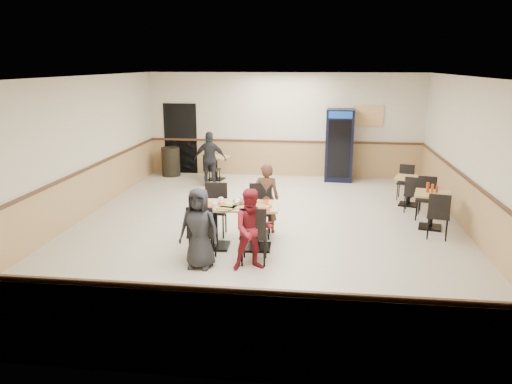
# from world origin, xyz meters

# --- Properties ---
(ground) EXTENTS (10.00, 10.00, 0.00)m
(ground) POSITION_xyz_m (0.00, 0.00, 0.00)
(ground) COLOR beige
(ground) RESTS_ON ground
(room_shell) EXTENTS (10.00, 10.00, 10.00)m
(room_shell) POSITION_xyz_m (1.78, 2.55, 0.58)
(room_shell) COLOR silver
(room_shell) RESTS_ON ground
(main_table) EXTENTS (1.55, 0.83, 0.81)m
(main_table) POSITION_xyz_m (-0.42, -1.12, 0.54)
(main_table) COLOR black
(main_table) RESTS_ON ground
(main_chairs) EXTENTS (1.42, 1.84, 1.03)m
(main_chairs) POSITION_xyz_m (-0.47, -1.12, 0.52)
(main_chairs) COLOR black
(main_chairs) RESTS_ON ground
(diner_woman_left) EXTENTS (0.69, 0.49, 1.34)m
(diner_woman_left) POSITION_xyz_m (-0.87, -2.06, 0.67)
(diner_woman_left) COLOR black
(diner_woman_left) RESTS_ON ground
(diner_woman_right) EXTENTS (0.77, 0.67, 1.34)m
(diner_woman_right) POSITION_xyz_m (0.00, -2.02, 0.67)
(diner_woman_right) COLOR maroon
(diner_woman_right) RESTS_ON ground
(diner_man_opposite) EXTENTS (0.52, 0.35, 1.39)m
(diner_man_opposite) POSITION_xyz_m (0.03, -0.17, 0.69)
(diner_man_opposite) COLOR #503222
(diner_man_opposite) RESTS_ON ground
(lone_diner) EXTENTS (0.87, 0.37, 1.49)m
(lone_diner) POSITION_xyz_m (-1.87, 3.43, 0.74)
(lone_diner) COLOR black
(lone_diner) RESTS_ON ground
(tabletop_clutter) EXTENTS (1.34, 0.75, 0.12)m
(tabletop_clutter) POSITION_xyz_m (-0.42, -1.20, 0.84)
(tabletop_clutter) COLOR red
(tabletop_clutter) RESTS_ON main_table
(side_table_near) EXTENTS (0.83, 0.83, 0.74)m
(side_table_near) POSITION_xyz_m (3.32, 0.47, 0.49)
(side_table_near) COLOR black
(side_table_near) RESTS_ON ground
(side_table_near_chair_south) EXTENTS (0.52, 0.52, 0.93)m
(side_table_near_chair_south) POSITION_xyz_m (3.32, -0.12, 0.47)
(side_table_near_chair_south) COLOR black
(side_table_near_chair_south) RESTS_ON ground
(side_table_near_chair_north) EXTENTS (0.52, 0.52, 0.93)m
(side_table_near_chair_north) POSITION_xyz_m (3.32, 1.06, 0.47)
(side_table_near_chair_north) COLOR black
(side_table_near_chair_north) RESTS_ON ground
(side_table_far) EXTENTS (0.79, 0.79, 0.68)m
(side_table_far) POSITION_xyz_m (3.16, 2.14, 0.45)
(side_table_far) COLOR black
(side_table_far) RESTS_ON ground
(side_table_far_chair_south) EXTENTS (0.49, 0.49, 0.86)m
(side_table_far_chair_south) POSITION_xyz_m (3.16, 1.60, 0.43)
(side_table_far_chair_south) COLOR black
(side_table_far_chair_south) RESTS_ON ground
(side_table_far_chair_north) EXTENTS (0.49, 0.49, 0.86)m
(side_table_far_chair_north) POSITION_xyz_m (3.16, 2.69, 0.43)
(side_table_far_chair_north) COLOR black
(side_table_far_chair_north) RESTS_ON ground
(condiment_caddy) EXTENTS (0.23, 0.06, 0.20)m
(condiment_caddy) POSITION_xyz_m (3.29, 0.52, 0.82)
(condiment_caddy) COLOR #AE310C
(condiment_caddy) RESTS_ON side_table_near
(back_table) EXTENTS (0.75, 0.75, 0.68)m
(back_table) POSITION_xyz_m (-1.87, 4.20, 0.45)
(back_table) COLOR black
(back_table) RESTS_ON ground
(back_table_chair_lone) EXTENTS (0.47, 0.47, 0.86)m
(back_table_chair_lone) POSITION_xyz_m (-1.87, 3.66, 0.43)
(back_table_chair_lone) COLOR black
(back_table_chair_lone) RESTS_ON ground
(pepsi_cooler) EXTENTS (0.81, 0.81, 2.02)m
(pepsi_cooler) POSITION_xyz_m (1.61, 4.59, 1.01)
(pepsi_cooler) COLOR black
(pepsi_cooler) RESTS_ON ground
(trash_bin) EXTENTS (0.54, 0.54, 0.85)m
(trash_bin) POSITION_xyz_m (-3.30, 4.55, 0.42)
(trash_bin) COLOR black
(trash_bin) RESTS_ON ground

